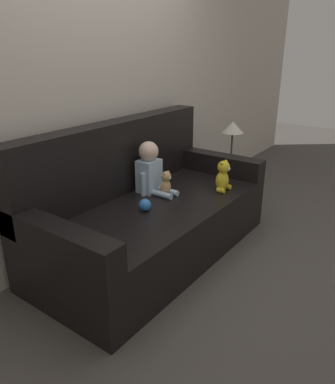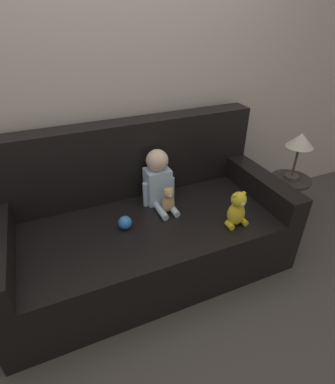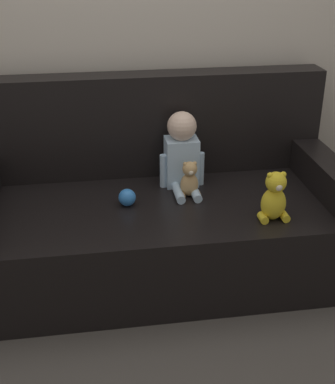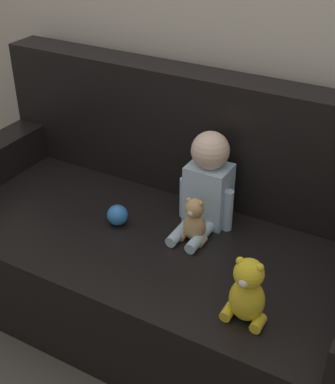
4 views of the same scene
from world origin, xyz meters
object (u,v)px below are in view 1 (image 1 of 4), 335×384
plush_toy_side (223,177)px  teddy_bear_brown (166,184)px  toy_ball (145,205)px  couch (148,213)px  person_baby (150,169)px  side_table (232,143)px

plush_toy_side → teddy_bear_brown: bearing=138.4°
plush_toy_side → toy_ball: (-0.71, 0.26, -0.08)m
toy_ball → teddy_bear_brown: bearing=9.9°
couch → person_baby: size_ratio=4.76×
person_baby → side_table: size_ratio=0.49×
couch → toy_ball: (-0.17, -0.11, 0.16)m
teddy_bear_brown → toy_ball: size_ratio=2.21×
teddy_bear_brown → toy_ball: bearing=-170.1°
person_baby → plush_toy_side: size_ratio=1.64×
person_baby → couch: bearing=-148.5°
teddy_bear_brown → person_baby: bearing=96.1°
teddy_bear_brown → side_table: side_table is taller
teddy_bear_brown → side_table: (1.17, 0.01, 0.10)m
toy_ball → side_table: bearing=2.7°
couch → person_baby: couch is taller
side_table → person_baby: bearing=173.3°
person_baby → plush_toy_side: (0.38, -0.47, -0.07)m
plush_toy_side → toy_ball: 0.76m
teddy_bear_brown → plush_toy_side: size_ratio=0.78×
couch → side_table: bearing=-1.7°
person_baby → teddy_bear_brown: (0.02, -0.15, -0.10)m
person_baby → teddy_bear_brown: 0.18m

